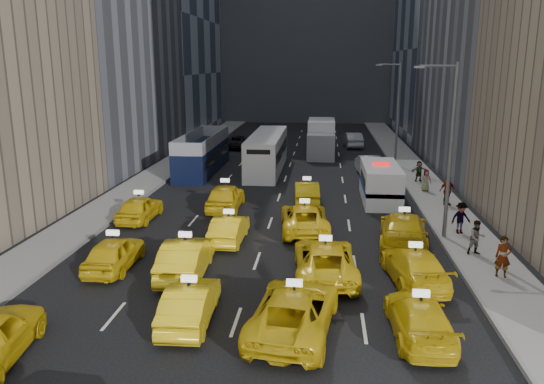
# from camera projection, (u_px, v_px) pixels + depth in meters

# --- Properties ---
(ground) EXTENTS (160.00, 160.00, 0.00)m
(ground) POSITION_uv_depth(u_px,v_px,m) (226.00, 352.00, 16.88)
(ground) COLOR black
(ground) RESTS_ON ground
(sidewalk_west) EXTENTS (3.00, 90.00, 0.15)m
(sidewalk_west) POSITION_uv_depth(u_px,v_px,m) (153.00, 178.00, 42.02)
(sidewalk_west) COLOR gray
(sidewalk_west) RESTS_ON ground
(sidewalk_east) EXTENTS (3.00, 90.00, 0.15)m
(sidewalk_east) POSITION_uv_depth(u_px,v_px,m) (423.00, 183.00, 40.03)
(sidewalk_east) COLOR gray
(sidewalk_east) RESTS_ON ground
(curb_west) EXTENTS (0.15, 90.00, 0.18)m
(curb_west) POSITION_uv_depth(u_px,v_px,m) (170.00, 178.00, 41.88)
(curb_west) COLOR slate
(curb_west) RESTS_ON ground
(curb_east) EXTENTS (0.15, 90.00, 0.18)m
(curb_east) POSITION_uv_depth(u_px,v_px,m) (403.00, 183.00, 40.17)
(curb_east) COLOR slate
(curb_east) RESTS_ON ground
(streetlight_near) EXTENTS (2.15, 0.22, 9.00)m
(streetlight_near) POSITION_uv_depth(u_px,v_px,m) (449.00, 146.00, 26.44)
(streetlight_near) COLOR #595B60
(streetlight_near) RESTS_ON ground
(streetlight_far) EXTENTS (2.15, 0.22, 9.00)m
(streetlight_far) POSITION_uv_depth(u_px,v_px,m) (397.00, 111.00, 45.77)
(streetlight_far) COLOR #595B60
(streetlight_far) RESTS_ON ground
(taxi_5) EXTENTS (1.67, 4.39, 1.43)m
(taxi_5) POSITION_uv_depth(u_px,v_px,m) (190.00, 303.00, 18.64)
(taxi_5) COLOR gold
(taxi_5) RESTS_ON ground
(taxi_6) EXTENTS (3.27, 5.88, 1.56)m
(taxi_6) POSITION_uv_depth(u_px,v_px,m) (294.00, 310.00, 17.99)
(taxi_6) COLOR gold
(taxi_6) RESTS_ON ground
(taxi_7) EXTENTS (2.04, 4.67, 1.34)m
(taxi_7) POSITION_uv_depth(u_px,v_px,m) (419.00, 318.00, 17.68)
(taxi_7) COLOR gold
(taxi_7) RESTS_ON ground
(taxi_8) EXTENTS (1.76, 4.29, 1.46)m
(taxi_8) POSITION_uv_depth(u_px,v_px,m) (114.00, 253.00, 23.52)
(taxi_8) COLOR gold
(taxi_8) RESTS_ON ground
(taxi_9) EXTENTS (1.92, 4.98, 1.62)m
(taxi_9) POSITION_uv_depth(u_px,v_px,m) (186.00, 257.00, 22.81)
(taxi_9) COLOR gold
(taxi_9) RESTS_ON ground
(taxi_10) EXTENTS (2.87, 5.67, 1.54)m
(taxi_10) POSITION_uv_depth(u_px,v_px,m) (325.00, 260.00, 22.58)
(taxi_10) COLOR gold
(taxi_10) RESTS_ON ground
(taxi_11) EXTENTS (2.65, 5.20, 1.44)m
(taxi_11) POSITION_uv_depth(u_px,v_px,m) (414.00, 266.00, 22.03)
(taxi_11) COLOR gold
(taxi_11) RESTS_ON ground
(taxi_12) EXTENTS (1.80, 4.34, 1.47)m
(taxi_12) POSITION_uv_depth(u_px,v_px,m) (140.00, 208.00, 30.76)
(taxi_12) COLOR gold
(taxi_12) RESTS_ON ground
(taxi_13) EXTENTS (1.54, 4.25, 1.39)m
(taxi_13) POSITION_uv_depth(u_px,v_px,m) (229.00, 229.00, 27.08)
(taxi_13) COLOR gold
(taxi_13) RESTS_ON ground
(taxi_14) EXTENTS (2.95, 5.56, 1.49)m
(taxi_14) POSITION_uv_depth(u_px,v_px,m) (304.00, 218.00, 28.78)
(taxi_14) COLOR gold
(taxi_14) RESTS_ON ground
(taxi_15) EXTENTS (2.94, 5.85, 1.63)m
(taxi_15) POSITION_uv_depth(u_px,v_px,m) (403.00, 229.00, 26.61)
(taxi_15) COLOR gold
(taxi_15) RESTS_ON ground
(taxi_16) EXTENTS (1.97, 4.86, 1.65)m
(taxi_16) POSITION_uv_depth(u_px,v_px,m) (225.00, 197.00, 33.01)
(taxi_16) COLOR gold
(taxi_16) RESTS_ON ground
(taxi_17) EXTENTS (1.82, 4.46, 1.44)m
(taxi_17) POSITION_uv_depth(u_px,v_px,m) (307.00, 192.00, 34.56)
(taxi_17) COLOR gold
(taxi_17) RESTS_ON ground
(nypd_van) EXTENTS (3.03, 6.29, 2.60)m
(nypd_van) POSITION_uv_depth(u_px,v_px,m) (380.00, 184.00, 35.00)
(nypd_van) COLOR silver
(nypd_van) RESTS_ON ground
(double_decker) EXTENTS (3.51, 11.20, 3.20)m
(double_decker) POSITION_uv_depth(u_px,v_px,m) (203.00, 153.00, 44.43)
(double_decker) COLOR black
(double_decker) RESTS_ON ground
(city_bus) EXTENTS (2.73, 12.10, 3.12)m
(city_bus) POSITION_uv_depth(u_px,v_px,m) (267.00, 152.00, 44.97)
(city_bus) COLOR silver
(city_bus) RESTS_ON ground
(box_truck) EXTENTS (2.69, 7.59, 3.45)m
(box_truck) POSITION_uv_depth(u_px,v_px,m) (321.00, 138.00, 52.03)
(box_truck) COLOR silver
(box_truck) RESTS_ON ground
(misc_car_0) EXTENTS (2.08, 5.01, 1.61)m
(misc_car_0) POSITION_uv_depth(u_px,v_px,m) (369.00, 165.00, 43.42)
(misc_car_0) COLOR #B6BABE
(misc_car_0) RESTS_ON ground
(misc_car_1) EXTENTS (2.43, 5.04, 1.38)m
(misc_car_1) POSITION_uv_depth(u_px,v_px,m) (239.00, 142.00, 56.80)
(misc_car_1) COLOR black
(misc_car_1) RESTS_ON ground
(misc_car_2) EXTENTS (2.31, 5.35, 1.53)m
(misc_car_2) POSITION_uv_depth(u_px,v_px,m) (324.00, 137.00, 60.06)
(misc_car_2) COLOR gray
(misc_car_2) RESTS_ON ground
(misc_car_3) EXTENTS (1.91, 4.15, 1.38)m
(misc_car_3) POSITION_uv_depth(u_px,v_px,m) (278.00, 138.00, 59.45)
(misc_car_3) COLOR black
(misc_car_3) RESTS_ON ground
(misc_car_4) EXTENTS (2.17, 5.00, 1.60)m
(misc_car_4) POSITION_uv_depth(u_px,v_px,m) (353.00, 140.00, 57.55)
(misc_car_4) COLOR #95999C
(misc_car_4) RESTS_ON ground
(pedestrian_0) EXTENTS (0.71, 0.53, 1.78)m
(pedestrian_0) POSITION_uv_depth(u_px,v_px,m) (503.00, 257.00, 22.20)
(pedestrian_0) COLOR gray
(pedestrian_0) RESTS_ON sidewalk_east
(pedestrian_1) EXTENTS (0.87, 0.59, 1.65)m
(pedestrian_1) POSITION_uv_depth(u_px,v_px,m) (477.00, 237.00, 24.84)
(pedestrian_1) COLOR gray
(pedestrian_1) RESTS_ON sidewalk_east
(pedestrian_2) EXTENTS (1.18, 0.75, 1.69)m
(pedestrian_2) POSITION_uv_depth(u_px,v_px,m) (461.00, 218.00, 27.90)
(pedestrian_2) COLOR gray
(pedestrian_2) RESTS_ON sidewalk_east
(pedestrian_3) EXTENTS (1.23, 0.91, 1.90)m
(pedestrian_3) POSITION_uv_depth(u_px,v_px,m) (447.00, 191.00, 33.42)
(pedestrian_3) COLOR gray
(pedestrian_3) RESTS_ON sidewalk_east
(pedestrian_4) EXTENTS (0.78, 0.47, 1.53)m
(pedestrian_4) POSITION_uv_depth(u_px,v_px,m) (426.00, 180.00, 37.18)
(pedestrian_4) COLOR gray
(pedestrian_4) RESTS_ON sidewalk_east
(pedestrian_5) EXTENTS (1.51, 0.85, 1.57)m
(pedestrian_5) POSITION_uv_depth(u_px,v_px,m) (419.00, 171.00, 40.22)
(pedestrian_5) COLOR gray
(pedestrian_5) RESTS_ON sidewalk_east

